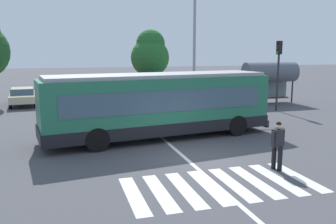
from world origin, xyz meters
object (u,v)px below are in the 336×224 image
city_transit_bus (159,105)px  twin_arm_street_lamp (194,34)px  pedestrian_crossing_street (278,143)px  parked_car_blue (158,90)px  parked_car_champagne (23,95)px  parked_car_red (127,92)px  traffic_light_far_corner (278,64)px  parked_car_black (97,93)px  background_tree_right (150,54)px  parked_car_charcoal (62,93)px  parked_car_silver (189,90)px  bus_stop_shelter (270,73)px

city_transit_bus → twin_arm_street_lamp: 10.34m
pedestrian_crossing_street → parked_car_blue: bearing=87.7°
parked_car_champagne → parked_car_red: same height
traffic_light_far_corner → parked_car_red: bearing=139.7°
parked_car_red → pedestrian_crossing_street: bearing=-83.9°
parked_car_black → parked_car_red: same height
traffic_light_far_corner → background_tree_right: (-6.35, 10.88, 0.66)m
city_transit_bus → pedestrian_crossing_street: bearing=-64.7°
parked_car_charcoal → traffic_light_far_corner: bearing=-29.6°
parked_car_champagne → traffic_light_far_corner: traffic_light_far_corner is taller
city_transit_bus → parked_car_red: city_transit_bus is taller
pedestrian_crossing_street → traffic_light_far_corner: bearing=56.9°
parked_car_charcoal → city_transit_bus: bearing=-71.6°
parked_car_champagne → parked_car_silver: same height
city_transit_bus → bus_stop_shelter: (11.19, 8.32, 0.83)m
parked_car_blue → twin_arm_street_lamp: bearing=-74.3°
pedestrian_crossing_street → parked_car_black: pedestrian_crossing_street is taller
parked_car_champagne → parked_car_red: size_ratio=0.99×
city_transit_bus → traffic_light_far_corner: size_ratio=2.35×
parked_car_charcoal → twin_arm_street_lamp: twin_arm_street_lamp is taller
pedestrian_crossing_street → parked_car_champagne: (-10.01, 18.55, -0.20)m
parked_car_silver → twin_arm_street_lamp: (-1.33, -4.73, 4.55)m
bus_stop_shelter → twin_arm_street_lamp: bearing=180.0°
parked_car_silver → twin_arm_street_lamp: twin_arm_street_lamp is taller
parked_car_black → parked_car_champagne: bearing=178.5°
parked_car_red → city_transit_bus: bearing=-93.1°
pedestrian_crossing_street → parked_car_red: bearing=96.1°
twin_arm_street_lamp → parked_car_black: bearing=146.7°
parked_car_red → parked_car_blue: (2.78, 0.32, 0.00)m
background_tree_right → pedestrian_crossing_street: bearing=-92.1°
traffic_light_far_corner → twin_arm_street_lamp: bearing=148.1°
city_transit_bus → pedestrian_crossing_street: size_ratio=6.55×
traffic_light_far_corner → twin_arm_street_lamp: 6.22m
pedestrian_crossing_street → traffic_light_far_corner: (7.14, 10.94, 2.24)m
parked_car_charcoal → parked_car_red: (5.14, -0.35, 0.00)m
pedestrian_crossing_street → background_tree_right: bearing=87.9°
pedestrian_crossing_street → parked_car_champagne: size_ratio=0.37×
pedestrian_crossing_street → parked_car_silver: bearing=79.4°
city_transit_bus → twin_arm_street_lamp: (4.88, 8.32, 3.73)m
parked_car_blue → twin_arm_street_lamp: (1.40, -4.98, 4.55)m
parked_car_silver → parked_car_black: bearing=-177.4°
traffic_light_far_corner → parked_car_black: bearing=147.3°
parked_car_charcoal → pedestrian_crossing_street: bearing=-69.5°
parked_car_silver → background_tree_right: size_ratio=0.77×
parked_car_charcoal → traffic_light_far_corner: traffic_light_far_corner is taller
pedestrian_crossing_street → parked_car_charcoal: pedestrian_crossing_street is taller
twin_arm_street_lamp → background_tree_right: twin_arm_street_lamp is taller
parked_car_silver → parked_car_champagne: bearing=-179.1°
pedestrian_crossing_street → parked_car_silver: pedestrian_crossing_street is taller
pedestrian_crossing_street → twin_arm_street_lamp: bearing=81.2°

